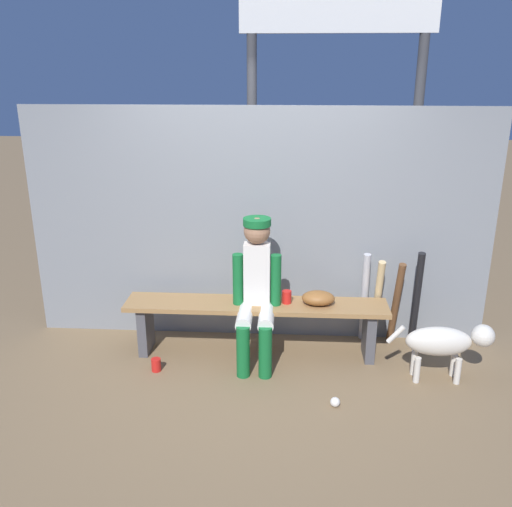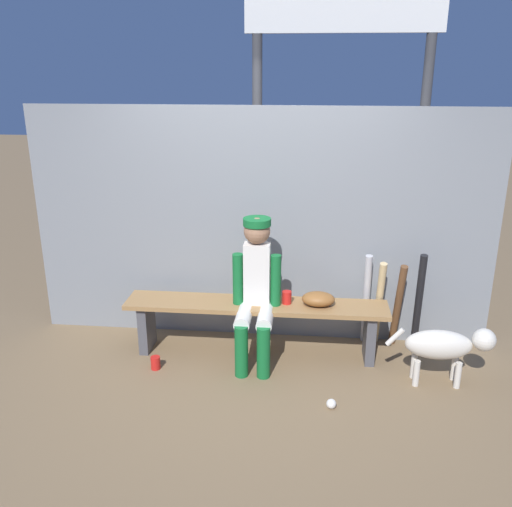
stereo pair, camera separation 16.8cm
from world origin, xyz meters
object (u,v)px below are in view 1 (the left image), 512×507
at_px(baseball, 335,402).
at_px(bat_wood_dark, 396,304).
at_px(dugout_bench, 256,315).
at_px(baseball_glove, 318,298).
at_px(scoreboard, 344,30).
at_px(player_seated, 256,287).
at_px(bat_wood_natural, 377,302).
at_px(dog, 446,342).
at_px(bat_aluminum_silver, 365,297).
at_px(cup_on_bench, 287,297).
at_px(cup_on_ground, 156,365).
at_px(bat_aluminum_black, 416,300).

bearing_deg(baseball, bat_wood_dark, 59.34).
relative_size(dugout_bench, bat_wood_dark, 2.75).
distance_m(baseball_glove, scoreboard, 2.61).
bearing_deg(player_seated, bat_wood_natural, 18.83).
bearing_deg(dog, bat_aluminum_silver, 131.85).
relative_size(bat_wood_natural, bat_wood_dark, 1.02).
distance_m(bat_wood_natural, cup_on_bench, 0.85).
xyz_separation_m(baseball_glove, cup_on_ground, (-1.34, -0.35, -0.49)).
distance_m(baseball_glove, cup_on_ground, 1.47).
xyz_separation_m(bat_wood_dark, cup_on_bench, (-0.97, -0.21, 0.13)).
bearing_deg(bat_aluminum_silver, bat_wood_natural, -25.61).
xyz_separation_m(bat_aluminum_black, scoreboard, (-0.65, 1.17, 2.28)).
distance_m(dugout_bench, dog, 1.57).
height_order(dugout_bench, cup_on_bench, cup_on_bench).
xyz_separation_m(player_seated, baseball_glove, (0.52, 0.11, -0.13)).
xyz_separation_m(bat_wood_dark, baseball, (-0.59, -1.00, -0.37)).
height_order(baseball_glove, scoreboard, scoreboard).
relative_size(bat_wood_dark, dog, 0.97).
height_order(player_seated, cup_on_ground, player_seated).
relative_size(dugout_bench, bat_aluminum_black, 2.48).
relative_size(bat_wood_natural, dog, 0.99).
relative_size(bat_wood_dark, scoreboard, 0.21).
relative_size(player_seated, scoreboard, 0.32).
height_order(bat_wood_natural, cup_on_bench, bat_wood_natural).
bearing_deg(baseball_glove, player_seated, -168.00).
bearing_deg(cup_on_ground, dog, 0.42).
bearing_deg(bat_wood_dark, player_seated, -164.32).
height_order(bat_aluminum_silver, cup_on_ground, bat_aluminum_silver).
height_order(bat_wood_natural, dog, bat_wood_natural).
xyz_separation_m(baseball_glove, bat_wood_natural, (0.54, 0.25, -0.13)).
distance_m(bat_wood_dark, cup_on_ground, 2.16).
relative_size(bat_wood_dark, cup_on_bench, 7.45).
relative_size(bat_aluminum_silver, scoreboard, 0.22).
bearing_deg(scoreboard, baseball, -93.05).
height_order(bat_aluminum_black, baseball, bat_aluminum_black).
relative_size(player_seated, cup_on_bench, 11.29).
bearing_deg(dugout_bench, baseball, -50.27).
bearing_deg(bat_wood_natural, bat_aluminum_black, -5.01).
xyz_separation_m(baseball, cup_on_ground, (-1.45, 0.42, 0.02)).
bearing_deg(bat_wood_natural, player_seated, -161.17).
bearing_deg(baseball_glove, bat_aluminum_silver, 34.80).
distance_m(baseball, cup_on_bench, 1.01).
xyz_separation_m(bat_wood_natural, cup_on_bench, (-0.81, -0.23, 0.12)).
bearing_deg(dog, bat_wood_natural, 128.37).
distance_m(bat_wood_natural, scoreboard, 2.60).
bearing_deg(bat_aluminum_silver, scoreboard, 101.00).
xyz_separation_m(player_seated, scoreboard, (0.75, 1.50, 2.06)).
bearing_deg(player_seated, scoreboard, 63.55).
relative_size(cup_on_bench, dog, 0.13).
bearing_deg(cup_on_bench, bat_wood_natural, 16.00).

